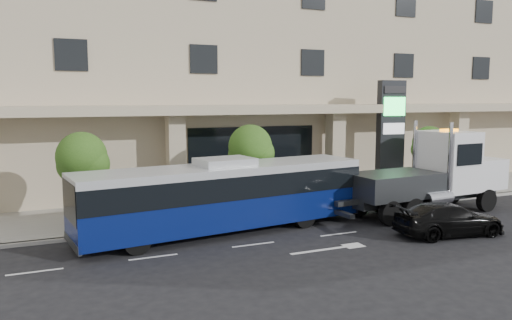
{
  "coord_description": "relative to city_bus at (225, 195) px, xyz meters",
  "views": [
    {
      "loc": [
        -11.55,
        -19.32,
        5.8
      ],
      "look_at": [
        -2.37,
        2.0,
        2.94
      ],
      "focal_mm": 35.0,
      "sensor_mm": 36.0,
      "label": 1
    }
  ],
  "objects": [
    {
      "name": "convention_center",
      "position": [
        4.38,
        14.7,
        8.31
      ],
      "size": [
        60.0,
        17.6,
        20.0
      ],
      "color": "#C2B391",
      "rests_on": "ground"
    },
    {
      "name": "ground",
      "position": [
        4.38,
        -0.72,
        -1.66
      ],
      "size": [
        120.0,
        120.0,
        0.0
      ],
      "primitive_type": "plane",
      "color": "black",
      "rests_on": "ground"
    },
    {
      "name": "tow_truck",
      "position": [
        11.13,
        -0.56,
        0.26
      ],
      "size": [
        10.28,
        3.07,
        4.67
      ],
      "rotation": [
        0.0,
        0.0,
        0.06
      ],
      "color": "#2D3033",
      "rests_on": "ground"
    },
    {
      "name": "tree_left",
      "position": [
        -5.59,
        2.87,
        1.45
      ],
      "size": [
        2.27,
        2.2,
        4.22
      ],
      "color": "#422B19",
      "rests_on": "sidewalk"
    },
    {
      "name": "curb",
      "position": [
        4.38,
        1.28,
        -1.59
      ],
      "size": [
        120.0,
        0.3,
        0.15
      ],
      "primitive_type": "cube",
      "color": "gray",
      "rests_on": "ground"
    },
    {
      "name": "tree_right",
      "position": [
        13.91,
        2.87,
        1.37
      ],
      "size": [
        2.1,
        2.0,
        4.04
      ],
      "color": "#422B19",
      "rests_on": "sidewalk"
    },
    {
      "name": "sidewalk",
      "position": [
        4.38,
        4.28,
        -1.59
      ],
      "size": [
        120.0,
        6.0,
        0.15
      ],
      "primitive_type": "cube",
      "color": "gray",
      "rests_on": "ground"
    },
    {
      "name": "signage_pylon",
      "position": [
        12.63,
        4.91,
        1.92
      ],
      "size": [
        1.74,
        0.78,
        6.76
      ],
      "rotation": [
        0.0,
        0.0,
        -0.1
      ],
      "color": "black",
      "rests_on": "sidewalk"
    },
    {
      "name": "city_bus",
      "position": [
        0.0,
        0.0,
        0.0
      ],
      "size": [
        13.12,
        4.32,
        3.27
      ],
      "rotation": [
        0.0,
        0.0,
        0.13
      ],
      "color": "black",
      "rests_on": "ground"
    },
    {
      "name": "black_sedan",
      "position": [
        8.6,
        -4.22,
        -0.96
      ],
      "size": [
        5.02,
        2.57,
        1.39
      ],
      "primitive_type": "imported",
      "rotation": [
        0.0,
        0.0,
        1.44
      ],
      "color": "black",
      "rests_on": "ground"
    },
    {
      "name": "tree_mid",
      "position": [
        2.41,
        2.87,
        1.6
      ],
      "size": [
        2.28,
        2.2,
        4.38
      ],
      "color": "#422B19",
      "rests_on": "sidewalk"
    }
  ]
}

